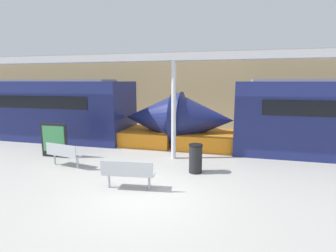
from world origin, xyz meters
name	(u,v)px	position (x,y,z in m)	size (l,w,h in m)	color
ground_plane	(144,195)	(0.00, 0.00, 0.00)	(60.00, 60.00, 0.00)	#B2AFA8
station_wall	(199,91)	(0.00, 11.01, 2.50)	(56.00, 0.20, 5.00)	tan
train_right	(7,109)	(-10.43, 5.90, 1.52)	(20.41, 2.93, 3.20)	navy
bench_near	(128,172)	(-0.56, 0.24, 0.53)	(1.56, 0.61, 0.88)	#ADB2B7
bench_far	(64,153)	(-3.64, 1.57, 0.53)	(1.46, 0.69, 0.88)	#ADB2B7
trash_bin	(196,158)	(1.11, 2.18, 0.50)	(0.47, 0.47, 1.00)	black
poster_board	(54,140)	(-4.81, 2.59, 0.72)	(1.20, 0.07, 1.41)	black
support_column_near	(174,111)	(0.00, 3.63, 1.94)	(0.19, 0.19, 3.88)	silver
canopy_beam	(174,57)	(0.00, 3.63, 4.02)	(28.00, 0.60, 0.28)	#B7B7BC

